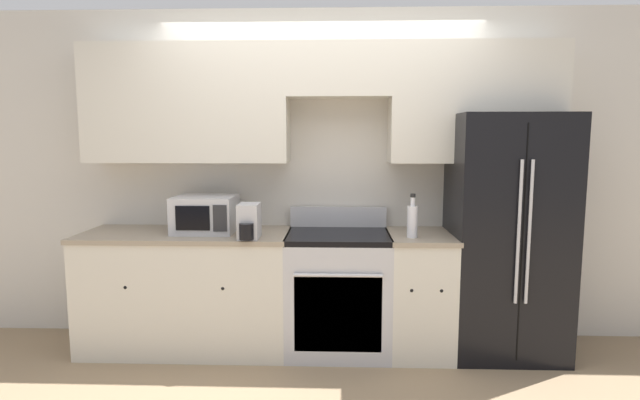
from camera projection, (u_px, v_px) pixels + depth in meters
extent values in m
plane|color=#937A5B|center=(318.00, 367.00, 3.52)|extent=(12.00, 12.00, 0.00)
cube|color=beige|center=(322.00, 176.00, 4.02)|extent=(8.00, 0.06, 2.60)
cube|color=beige|center=(187.00, 104.00, 3.79)|extent=(1.54, 0.33, 0.88)
cube|color=beige|center=(339.00, 71.00, 3.72)|extent=(0.77, 0.33, 0.40)
cube|color=beige|center=(475.00, 104.00, 3.71)|extent=(1.26, 0.33, 0.88)
cube|color=beige|center=(188.00, 292.00, 3.81)|extent=(1.54, 0.62, 0.86)
cube|color=gray|center=(186.00, 235.00, 3.76)|extent=(1.56, 0.64, 0.03)
sphere|color=black|center=(125.00, 287.00, 3.51)|extent=(0.03, 0.03, 0.03)
sphere|color=black|center=(223.00, 288.00, 3.48)|extent=(0.03, 0.03, 0.03)
cube|color=beige|center=(419.00, 295.00, 3.75)|extent=(0.45, 0.62, 0.86)
cube|color=gray|center=(420.00, 236.00, 3.69)|extent=(0.48, 0.64, 0.03)
sphere|color=black|center=(412.00, 290.00, 3.44)|extent=(0.03, 0.03, 0.03)
sphere|color=black|center=(441.00, 291.00, 3.43)|extent=(0.03, 0.03, 0.03)
cube|color=#B7B7BC|center=(338.00, 294.00, 3.77)|extent=(0.77, 0.62, 0.86)
cube|color=black|center=(338.00, 314.00, 3.48)|extent=(0.61, 0.01, 0.55)
cube|color=black|center=(338.00, 236.00, 3.72)|extent=(0.77, 0.62, 0.04)
cube|color=#B7B7BC|center=(338.00, 217.00, 3.98)|extent=(0.77, 0.04, 0.16)
cylinder|color=silver|center=(338.00, 275.00, 3.41)|extent=(0.61, 0.02, 0.02)
cube|color=black|center=(504.00, 234.00, 3.73)|extent=(0.81, 0.75, 1.78)
cube|color=black|center=(522.00, 245.00, 3.37)|extent=(0.01, 0.01, 1.64)
cylinder|color=#B7B7BC|center=(519.00, 233.00, 3.33)|extent=(0.02, 0.02, 0.98)
cylinder|color=#B7B7BC|center=(529.00, 233.00, 3.33)|extent=(0.02, 0.02, 0.98)
cube|color=#B7B7BC|center=(206.00, 214.00, 3.77)|extent=(0.45, 0.40, 0.27)
cube|color=black|center=(193.00, 218.00, 3.56)|extent=(0.25, 0.01, 0.18)
cube|color=#262628|center=(220.00, 218.00, 3.56)|extent=(0.10, 0.01, 0.19)
cylinder|color=silver|center=(412.00, 222.00, 3.55)|extent=(0.08, 0.08, 0.23)
cylinder|color=silver|center=(413.00, 202.00, 3.53)|extent=(0.03, 0.03, 0.06)
cylinder|color=black|center=(413.00, 195.00, 3.53)|extent=(0.04, 0.04, 0.03)
cube|color=#B7B7BC|center=(249.00, 221.00, 3.52)|extent=(0.14, 0.20, 0.25)
cylinder|color=black|center=(246.00, 231.00, 3.42)|extent=(0.10, 0.10, 0.11)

